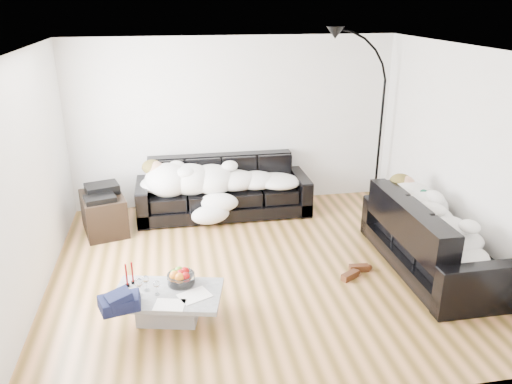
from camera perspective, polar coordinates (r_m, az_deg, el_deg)
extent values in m
plane|color=brown|center=(6.19, 0.49, -8.79)|extent=(5.00, 5.00, 0.00)
cube|color=silver|center=(7.79, -2.55, 7.89)|extent=(5.00, 0.02, 2.60)
cube|color=silver|center=(5.77, -24.69, 1.05)|extent=(0.02, 4.50, 2.60)
cube|color=silver|center=(6.57, 22.54, 3.71)|extent=(0.02, 4.50, 2.60)
plane|color=white|center=(5.38, 0.58, 15.92)|extent=(5.00, 5.00, 0.00)
cube|color=black|center=(7.57, -3.74, 0.51)|extent=(2.58, 0.89, 0.84)
cube|color=black|center=(6.39, 19.47, -4.72)|extent=(0.92, 2.15, 0.87)
ellipsoid|color=#0C5A3E|center=(6.78, 16.67, -0.22)|extent=(0.42, 0.38, 0.20)
cube|color=#939699|center=(5.32, -10.01, -12.70)|extent=(1.20, 0.86, 0.32)
cylinder|color=white|center=(5.32, -8.58, -9.48)|extent=(0.32, 0.32, 0.18)
cylinder|color=white|center=(5.26, -12.46, -10.15)|extent=(0.08, 0.08, 0.17)
cylinder|color=white|center=(5.19, -13.22, -10.56)|extent=(0.10, 0.10, 0.19)
cylinder|color=white|center=(5.18, -11.27, -10.68)|extent=(0.08, 0.08, 0.16)
cylinder|color=maroon|center=(5.36, -14.59, -9.21)|extent=(0.05, 0.05, 0.26)
cylinder|color=maroon|center=(5.40, -13.95, -8.98)|extent=(0.05, 0.05, 0.25)
cube|color=silver|center=(5.14, -7.04, -11.64)|extent=(0.37, 0.34, 0.01)
cube|color=silver|center=(5.04, -9.84, -12.56)|extent=(0.34, 0.27, 0.01)
cube|color=black|center=(7.35, -16.99, -2.36)|extent=(0.73, 0.90, 0.54)
cube|color=black|center=(7.22, -17.28, 0.09)|extent=(0.52, 0.45, 0.13)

